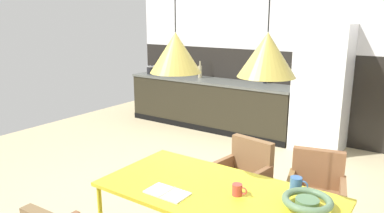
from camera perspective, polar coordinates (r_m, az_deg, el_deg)
ground_plane at (r=4.13m, az=-1.44°, el=-15.09°), size 7.97×7.97×0.00m
back_wall_splashback_dark at (r=6.42m, az=14.50°, el=1.89°), size 6.11×0.12×1.44m
back_wall_panel_upper at (r=6.30m, az=15.30°, el=14.77°), size 6.11×0.12×1.44m
kitchen_counter at (r=6.73m, az=2.69°, el=0.45°), size 3.20×0.63×0.89m
refrigerator_column at (r=5.85m, az=19.43°, el=2.71°), size 0.75×0.60×1.90m
dining_table at (r=2.84m, az=3.94°, el=-13.61°), size 1.77×0.89×0.73m
armchair_far_side at (r=3.71m, az=8.17°, el=-9.69°), size 0.55×0.54×0.81m
armchair_head_of_table at (r=3.55m, az=18.69°, el=-11.43°), size 0.57×0.57×0.82m
fruit_bowl at (r=2.66m, az=17.42°, el=-13.84°), size 0.34×0.34×0.09m
open_book at (r=2.77m, az=-3.87°, el=-13.17°), size 0.32×0.19×0.02m
mug_short_terracotta at (r=2.89m, az=15.86°, el=-11.51°), size 0.14×0.09×0.11m
mug_wide_latte at (r=2.75m, az=7.08°, el=-12.67°), size 0.12×0.08×0.09m
cooking_pot at (r=7.37m, az=-6.18°, el=5.66°), size 0.22×0.22×0.18m
bottle_vinegar_dark at (r=6.85m, az=1.26°, el=5.48°), size 0.07×0.07×0.31m
bottle_wine_green at (r=6.37m, az=11.24°, el=4.56°), size 0.06×0.06×0.28m
pendant_lamp_over_table_near at (r=2.70m, az=-2.55°, el=8.36°), size 0.38×0.38×1.23m
pendant_lamp_over_table_far at (r=2.35m, az=11.54°, el=7.88°), size 0.37×0.37×1.20m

